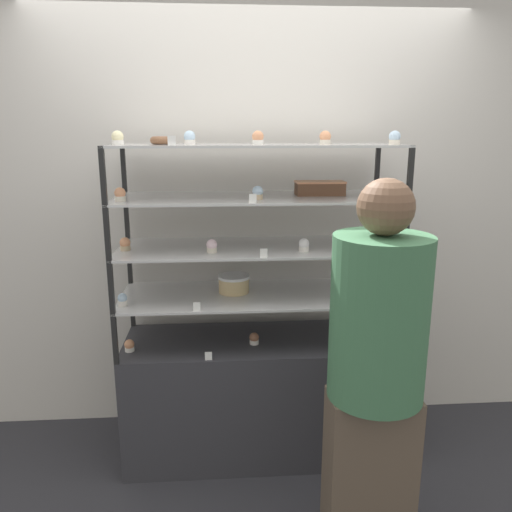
{
  "coord_description": "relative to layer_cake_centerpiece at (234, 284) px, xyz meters",
  "views": [
    {
      "loc": [
        -0.19,
        -2.59,
        1.82
      ],
      "look_at": [
        0.0,
        0.0,
        1.17
      ],
      "focal_mm": 35.0,
      "sensor_mm": 36.0,
      "label": 1
    }
  ],
  "objects": [
    {
      "name": "cupcake_5",
      "position": [
        -0.56,
        -0.08,
        0.25
      ],
      "size": [
        0.05,
        0.05,
        0.07
      ],
      "color": "#CCB28C",
      "rests_on": "display_riser_middle"
    },
    {
      "name": "sheet_cake_frosted",
      "position": [
        0.46,
        -0.0,
        0.52
      ],
      "size": [
        0.26,
        0.13,
        0.07
      ],
      "color": "brown",
      "rests_on": "display_riser_upper"
    },
    {
      "name": "cupcake_3",
      "position": [
        -0.57,
        -0.18,
        -0.02
      ],
      "size": [
        0.05,
        0.05,
        0.07
      ],
      "color": "white",
      "rests_on": "display_riser_lower"
    },
    {
      "name": "cupcake_14",
      "position": [
        0.12,
        -0.16,
        0.78
      ],
      "size": [
        0.06,
        0.06,
        0.07
      ],
      "color": "white",
      "rests_on": "display_riser_top"
    },
    {
      "name": "price_tag_4",
      "position": [
        -0.28,
        -0.29,
        0.77
      ],
      "size": [
        0.04,
        0.0,
        0.04
      ],
      "color": "white",
      "rests_on": "display_riser_top"
    },
    {
      "name": "back_wall",
      "position": [
        0.12,
        0.37,
        0.29
      ],
      "size": [
        8.0,
        0.05,
        2.6
      ],
      "color": "silver",
      "rests_on": "ground_plane"
    },
    {
      "name": "cupcake_6",
      "position": [
        -0.11,
        -0.16,
        0.25
      ],
      "size": [
        0.05,
        0.05,
        0.07
      ],
      "color": "beige",
      "rests_on": "display_riser_middle"
    },
    {
      "name": "cupcake_9",
      "position": [
        -0.55,
        -0.18,
        0.52
      ],
      "size": [
        0.05,
        0.05,
        0.07
      ],
      "color": "beige",
      "rests_on": "display_riser_upper"
    },
    {
      "name": "display_riser_top",
      "position": [
        0.12,
        -0.04,
        0.74
      ],
      "size": [
        1.46,
        0.53,
        0.27
      ],
      "color": "black",
      "rests_on": "display_riser_upper"
    },
    {
      "name": "display_riser_middle",
      "position": [
        0.12,
        -0.04,
        0.2
      ],
      "size": [
        1.46,
        0.53,
        0.27
      ],
      "color": "black",
      "rests_on": "display_riser_lower"
    },
    {
      "name": "cupcake_7",
      "position": [
        0.36,
        -0.17,
        0.25
      ],
      "size": [
        0.05,
        0.05,
        0.07
      ],
      "color": "white",
      "rests_on": "display_riser_middle"
    },
    {
      "name": "cupcake_2",
      "position": [
        0.8,
        -0.16,
        -0.29
      ],
      "size": [
        0.05,
        0.05,
        0.06
      ],
      "color": "beige",
      "rests_on": "display_base"
    },
    {
      "name": "cupcake_13",
      "position": [
        -0.21,
        -0.08,
        0.78
      ],
      "size": [
        0.06,
        0.06,
        0.07
      ],
      "color": "white",
      "rests_on": "display_riser_top"
    },
    {
      "name": "cupcake_4",
      "position": [
        0.79,
        -0.09,
        -0.02
      ],
      "size": [
        0.05,
        0.05,
        0.07
      ],
      "color": "white",
      "rests_on": "display_riser_lower"
    },
    {
      "name": "cupcake_8",
      "position": [
        0.81,
        -0.1,
        0.25
      ],
      "size": [
        0.05,
        0.05,
        0.07
      ],
      "color": "#CCB28C",
      "rests_on": "display_riser_middle"
    },
    {
      "name": "ground_plane",
      "position": [
        0.12,
        -0.04,
        -1.01
      ],
      "size": [
        20.0,
        20.0,
        0.0
      ],
      "primitive_type": "plane",
      "color": "#2D2D33"
    },
    {
      "name": "price_tag_0",
      "position": [
        -0.14,
        -0.29,
        -0.29
      ],
      "size": [
        0.04,
        0.0,
        0.04
      ],
      "color": "white",
      "rests_on": "display_base"
    },
    {
      "name": "layer_cake_centerpiece",
      "position": [
        0.0,
        0.0,
        0.0
      ],
      "size": [
        0.17,
        0.17,
        0.1
      ],
      "color": "#DBBC84",
      "rests_on": "display_riser_lower"
    },
    {
      "name": "price_tag_2",
      "position": [
        0.14,
        -0.29,
        0.24
      ],
      "size": [
        0.04,
        0.0,
        0.04
      ],
      "color": "white",
      "rests_on": "display_riser_middle"
    },
    {
      "name": "display_riser_upper",
      "position": [
        0.12,
        -0.04,
        0.47
      ],
      "size": [
        1.46,
        0.53,
        0.27
      ],
      "color": "black",
      "rests_on": "display_riser_middle"
    },
    {
      "name": "price_tag_3",
      "position": [
        0.09,
        -0.29,
        0.51
      ],
      "size": [
        0.04,
        0.0,
        0.04
      ],
      "color": "white",
      "rests_on": "display_riser_upper"
    },
    {
      "name": "display_riser_lower",
      "position": [
        0.12,
        -0.04,
        -0.06
      ],
      "size": [
        1.46,
        0.53,
        0.27
      ],
      "color": "black",
      "rests_on": "display_base"
    },
    {
      "name": "cupcake_15",
      "position": [
        0.46,
        -0.13,
        0.78
      ],
      "size": [
        0.06,
        0.06,
        0.07
      ],
      "color": "beige",
      "rests_on": "display_riser_top"
    },
    {
      "name": "donut_glazed",
      "position": [
        -0.35,
        -0.04,
        0.77
      ],
      "size": [
        0.13,
        0.13,
        0.04
      ],
      "color": "brown",
      "rests_on": "display_riser_top"
    },
    {
      "name": "cupcake_11",
      "position": [
        0.79,
        -0.16,
        0.52
      ],
      "size": [
        0.05,
        0.05,
        0.07
      ],
      "color": "beige",
      "rests_on": "display_riser_upper"
    },
    {
      "name": "cupcake_0",
      "position": [
        -0.56,
        -0.15,
        -0.29
      ],
      "size": [
        0.05,
        0.05,
        0.06
      ],
      "color": "white",
      "rests_on": "display_base"
    },
    {
      "name": "cupcake_1",
      "position": [
        0.11,
        -0.1,
        -0.29
      ],
      "size": [
        0.05,
        0.05,
        0.06
      ],
      "color": "white",
      "rests_on": "display_base"
    },
    {
      "name": "cupcake_12",
      "position": [
        -0.55,
        -0.15,
        0.78
      ],
      "size": [
        0.06,
        0.06,
        0.07
      ],
      "color": "white",
      "rests_on": "display_riser_top"
    },
    {
      "name": "cupcake_16",
      "position": [
        0.79,
        -0.17,
        0.78
      ],
      "size": [
        0.06,
        0.06,
        0.07
      ],
      "color": "beige",
      "rests_on": "display_riser_top"
    },
    {
      "name": "customer_figure",
      "position": [
        0.55,
        -0.82,
        -0.12
      ],
      "size": [
        0.39,
        0.39,
        1.65
      ],
      "color": "brown",
      "rests_on": "ground_plane"
    },
    {
      "name": "price_tag_1",
      "position": [
        -0.19,
        -0.29,
        -0.03
      ],
      "size": [
        0.04,
        0.0,
        0.04
      ],
      "color": "white",
      "rests_on": "display_riser_lower"
    },
    {
      "name": "display_base",
      "position": [
        0.12,
        -0.04,
        -0.66
      ],
      "size": [
        1.46,
        0.53,
        0.69
      ],
      "color": "#333338",
      "rests_on": "ground_plane"
    },
    {
      "name": "cupcake_10",
      "position": [
        0.12,
        -0.15,
        0.52
      ],
      "size": [
        0.05,
        0.05,
        0.07
      ],
      "color": "#CCB28C",
      "rests_on": "display_riser_upper"
    }
  ]
}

